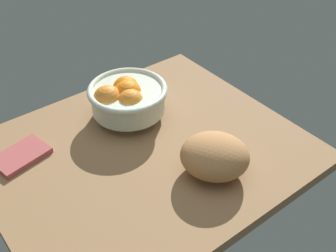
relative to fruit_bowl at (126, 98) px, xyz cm
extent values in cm
cube|color=#926B46|center=(-4.01, -13.59, -7.73)|extent=(73.76, 62.95, 3.00)
cylinder|color=silver|center=(0.49, -0.04, -5.03)|extent=(10.35, 10.35, 2.39)
cylinder|color=silver|center=(0.49, -0.04, -0.80)|extent=(19.11, 19.11, 6.06)
torus|color=silver|center=(0.49, -0.04, 2.23)|extent=(20.71, 20.71, 1.60)
sphere|color=orange|center=(-0.88, -3.39, 0.71)|extent=(6.90, 6.90, 6.90)
sphere|color=orange|center=(1.45, 2.27, 0.75)|extent=(7.12, 7.12, 7.12)
sphere|color=orange|center=(-4.88, 0.97, 0.84)|extent=(7.67, 7.67, 7.67)
sphere|color=orange|center=(0.49, -0.04, 0.82)|extent=(7.54, 7.54, 7.54)
sphere|color=orange|center=(0.49, -0.04, 0.78)|extent=(7.30, 7.30, 7.30)
ellipsoid|color=#B67D4B|center=(3.99, -29.41, -1.42)|extent=(20.40, 20.55, 9.63)
cube|color=#AD504E|center=(-28.91, 2.09, -5.57)|extent=(13.86, 10.48, 1.33)
camera|label=1|loc=(-46.50, -77.41, 62.35)|focal=45.05mm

